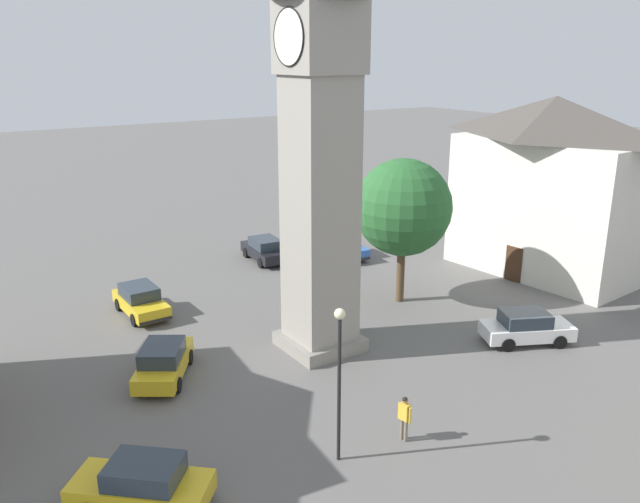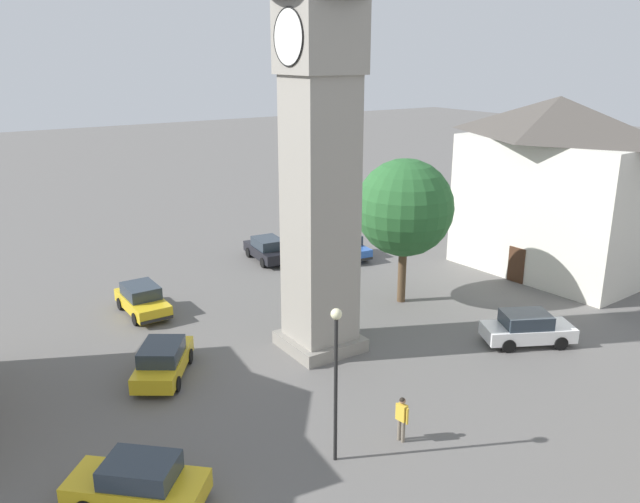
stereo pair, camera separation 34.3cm
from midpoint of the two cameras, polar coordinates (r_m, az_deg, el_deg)
name	(u,v)px [view 2 (the right image)]	position (r m, az deg, el deg)	size (l,w,h in m)	color
ground_plane	(320,347)	(29.70, 0.33, -8.51)	(200.00, 200.00, 0.00)	#605E5B
clock_tower	(320,62)	(26.75, 0.38, 16.53)	(3.88, 3.88, 21.48)	gray
car_blue_kerb	(527,328)	(31.29, 18.30, -6.52)	(3.36, 4.45, 1.53)	white
car_silver_kerb	(142,300)	(34.26, -15.29, -4.16)	(4.15, 1.85, 1.53)	gold
car_red_corner	(267,249)	(41.58, -4.48, 0.20)	(4.27, 2.11, 1.53)	black
car_white_side	(163,360)	(27.56, -13.46, -9.41)	(4.37, 3.69, 1.53)	gold
car_black_far	(346,245)	(42.31, 2.54, 0.54)	(4.30, 2.17, 1.53)	#2D5BB7
car_green_alley	(138,483)	(20.76, -15.45, -19.26)	(4.02, 4.19, 1.53)	gold
pedestrian	(402,415)	(22.88, 7.75, -14.26)	(0.55, 0.28, 1.69)	#706656
tree	(405,208)	(33.69, 7.84, 3.87)	(5.12, 5.12, 7.78)	brown
building_terrace_right	(551,186)	(40.42, 20.14, 5.47)	(11.63, 6.50, 10.60)	silver
lamp_post	(336,362)	(20.49, 1.91, -9.83)	(0.36, 0.36, 5.40)	black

